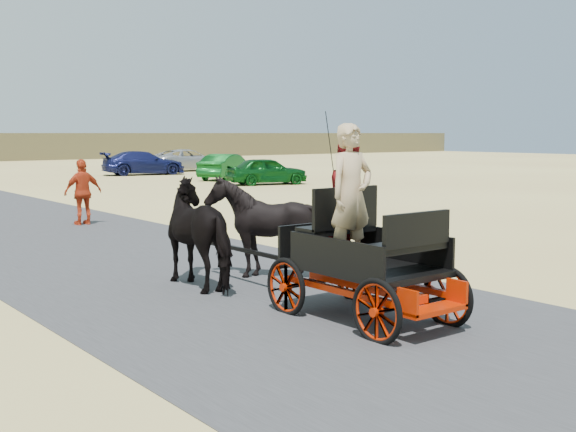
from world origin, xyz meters
TOP-DOWN VIEW (x-y plane):
  - ground at (0.00, 0.00)m, footprint 140.00×140.00m
  - road at (0.00, 0.00)m, footprint 6.00×140.00m
  - carriage at (0.40, 2.04)m, footprint 1.30×2.40m
  - horse_left at (-0.15, 5.04)m, footprint 0.91×2.01m
  - horse_right at (0.95, 5.04)m, footprint 1.37×1.54m
  - driver_man at (0.20, 2.09)m, footprint 0.66×0.43m
  - passenger_woman at (0.70, 2.64)m, footprint 0.77×0.60m
  - pedestrian at (1.31, 13.53)m, footprint 1.03×0.46m
  - car_a at (13.93, 22.64)m, footprint 4.02×2.43m
  - car_b at (14.51, 26.94)m, footprint 4.17×3.18m
  - car_c at (12.98, 33.36)m, footprint 5.00×2.89m
  - car_d at (17.16, 35.52)m, footprint 5.08×2.59m

SIDE VIEW (x-z plane):
  - ground at x=0.00m, z-range 0.00..0.00m
  - road at x=0.00m, z-range 0.00..0.01m
  - carriage at x=0.40m, z-range 0.00..0.72m
  - car_a at x=13.93m, z-range 0.00..1.28m
  - car_b at x=14.51m, z-range 0.00..1.32m
  - car_c at x=12.98m, z-range 0.00..1.36m
  - car_d at x=17.16m, z-range 0.00..1.37m
  - horse_left at x=-0.15m, z-range 0.00..1.70m
  - horse_right at x=0.95m, z-range 0.00..1.70m
  - pedestrian at x=1.31m, z-range 0.00..1.73m
  - passenger_woman at x=0.70m, z-range 0.72..2.30m
  - driver_man at x=0.20m, z-range 0.72..2.52m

